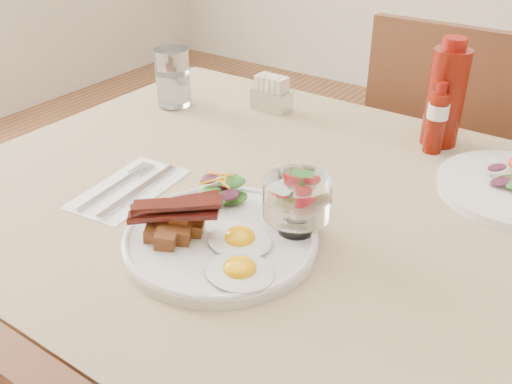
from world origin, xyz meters
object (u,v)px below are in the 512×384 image
Objects in this scene: hot_sauce_bottle at (437,119)px; chair_far at (454,176)px; fruit_cup at (297,198)px; ketchup_bottle at (446,96)px; main_plate at (221,240)px; sugar_caddy at (272,96)px; water_glass at (173,81)px; table at (337,261)px.

chair_far is at bearing 95.56° from hot_sauce_bottle.
fruit_cup is 0.48× the size of ketchup_bottle.
hot_sauce_bottle is (0.14, 0.47, 0.06)m from main_plate.
ketchup_bottle is (0.14, 0.51, 0.09)m from main_plate.
ketchup_bottle is at bearing 82.61° from fruit_cup.
ketchup_bottle is (0.03, -0.32, 0.32)m from chair_far.
sugar_caddy is (-0.22, 0.47, 0.03)m from main_plate.
chair_far is 0.56m from sugar_caddy.
sugar_caddy is (-0.36, -0.00, -0.03)m from hot_sauce_bottle.
water_glass is (-0.42, 0.37, 0.05)m from main_plate.
chair_far reaches higher than main_plate.
table is 9.77× the size of hot_sauce_bottle.
ketchup_bottle reaches higher than sugar_caddy.
main_plate is 0.13m from fruit_cup.
chair_far is 10.70× the size of sugar_caddy.
chair_far is at bearing 88.07° from fruit_cup.
ketchup_bottle is 0.58m from water_glass.
hot_sauce_bottle reaches higher than fruit_cup.
table is at bearing -20.94° from water_glass.
hot_sauce_bottle reaches higher than sugar_caddy.
chair_far is at bearing 50.75° from sugar_caddy.
fruit_cup is 0.77× the size of water_glass.
water_glass is (-0.52, -0.46, 0.28)m from chair_far.
hot_sauce_bottle is (0.04, -0.36, 0.29)m from chair_far.
main_plate is at bearing -105.08° from ketchup_bottle.
chair_far is 0.75m from water_glass.
sugar_caddy reaches higher than table.
ketchup_bottle reaches higher than table.
sugar_caddy is at bearing 115.38° from main_plate.
table is 6.44× the size of ketchup_bottle.
sugar_caddy is at bearing 137.63° from table.
fruit_cup is (0.08, 0.07, 0.06)m from main_plate.
ketchup_bottle is 1.52× the size of hot_sauce_bottle.
water_glass is (-0.20, -0.10, 0.02)m from sugar_caddy.
main_plate reaches higher than table.
sugar_caddy is 0.22m from water_glass.
ketchup_bottle reaches higher than main_plate.
ketchup_bottle is at bearing 74.92° from main_plate.
hot_sauce_bottle is 1.06× the size of water_glass.
main_plate is (-0.11, -0.17, 0.10)m from table.
ketchup_bottle reaches higher than hot_sauce_bottle.
chair_far is at bearing 41.48° from water_glass.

